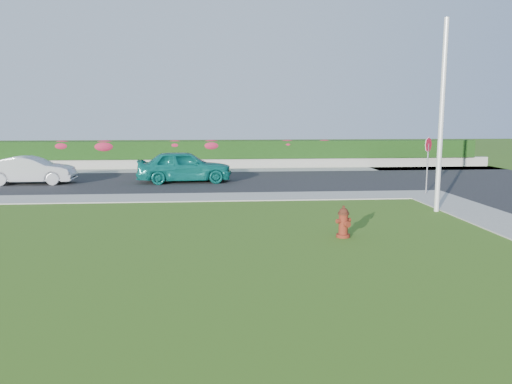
{
  "coord_description": "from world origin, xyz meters",
  "views": [
    {
      "loc": [
        -1.65,
        -10.67,
        3.18
      ],
      "look_at": [
        -0.42,
        4.4,
        0.9
      ],
      "focal_mm": 35.0,
      "sensor_mm": 36.0,
      "label": 1
    }
  ],
  "objects": [
    {
      "name": "sedan_silver",
      "position": [
        -10.33,
        13.51,
        0.69
      ],
      "size": [
        3.99,
        1.49,
        1.3
      ],
      "primitive_type": "imported",
      "rotation": [
        0.0,
        0.0,
        1.6
      ],
      "color": "#AAADB2",
      "rests_on": "street_far"
    },
    {
      "name": "street_far",
      "position": [
        -5.0,
        14.0,
        0.02
      ],
      "size": [
        26.0,
        8.0,
        0.04
      ],
      "primitive_type": "cube",
      "color": "black",
      "rests_on": "ground"
    },
    {
      "name": "stop_sign",
      "position": [
        7.1,
        9.24,
        1.74
      ],
      "size": [
        0.48,
        0.45,
        2.37
      ],
      "rotation": [
        0.0,
        0.0,
        0.36
      ],
      "color": "slate",
      "rests_on": "ground"
    },
    {
      "name": "flower_clump_c",
      "position": [
        -4.12,
        20.5,
        1.47
      ],
      "size": [
        1.18,
        0.76,
        0.59
      ],
      "primitive_type": "ellipsoid",
      "color": "#B01E43",
      "rests_on": "hedge"
    },
    {
      "name": "sedan_teal",
      "position": [
        -3.16,
        13.58,
        0.81
      ],
      "size": [
        4.67,
        2.17,
        1.55
      ],
      "primitive_type": "imported",
      "rotation": [
        0.0,
        0.0,
        1.65
      ],
      "color": "#0E6C63",
      "rests_on": "street_far"
    },
    {
      "name": "utility_pole",
      "position": [
        5.83,
        5.45,
        3.18
      ],
      "size": [
        0.16,
        0.16,
        6.35
      ],
      "primitive_type": "cylinder",
      "color": "silver",
      "rests_on": "ground"
    },
    {
      "name": "sidewalk_far",
      "position": [
        -6.0,
        9.0,
        0.02
      ],
      "size": [
        24.0,
        2.0,
        0.04
      ],
      "primitive_type": "cube",
      "color": "gray",
      "rests_on": "ground"
    },
    {
      "name": "curb_corner",
      "position": [
        7.0,
        9.0,
        0.02
      ],
      "size": [
        2.0,
        2.0,
        0.04
      ],
      "primitive_type": "cube",
      "color": "gray",
      "rests_on": "ground"
    },
    {
      "name": "flower_clump_e",
      "position": [
        2.86,
        20.5,
        1.48
      ],
      "size": [
        1.13,
        0.73,
        0.56
      ],
      "primitive_type": "ellipsoid",
      "color": "#B01E43",
      "rests_on": "hedge"
    },
    {
      "name": "flower_clump_b",
      "position": [
        -8.38,
        20.5,
        1.39
      ],
      "size": [
        1.55,
        1.0,
        0.78
      ],
      "primitive_type": "ellipsoid",
      "color": "#B01E43",
      "rests_on": "hedge"
    },
    {
      "name": "ground",
      "position": [
        0.0,
        0.0,
        0.0
      ],
      "size": [
        120.0,
        120.0,
        0.0
      ],
      "primitive_type": "plane",
      "color": "black",
      "rests_on": "ground"
    },
    {
      "name": "sidewalk_beyond",
      "position": [
        -1.0,
        19.0,
        0.02
      ],
      "size": [
        34.0,
        2.0,
        0.04
      ],
      "primitive_type": "cube",
      "color": "gray",
      "rests_on": "ground"
    },
    {
      "name": "flower_clump_d",
      "position": [
        -1.89,
        20.5,
        1.42
      ],
      "size": [
        1.4,
        0.9,
        0.7
      ],
      "primitive_type": "ellipsoid",
      "color": "#B01E43",
      "rests_on": "hedge"
    },
    {
      "name": "fire_hydrant",
      "position": [
        1.73,
        2.08,
        0.4
      ],
      "size": [
        0.44,
        0.42,
        0.85
      ],
      "rotation": [
        0.0,
        0.0,
        0.38
      ],
      "color": "#4C160B",
      "rests_on": "ground"
    },
    {
      "name": "retaining_wall",
      "position": [
        -1.0,
        20.5,
        0.3
      ],
      "size": [
        34.0,
        0.4,
        0.6
      ],
      "primitive_type": "cube",
      "color": "gray",
      "rests_on": "ground"
    },
    {
      "name": "hedge",
      "position": [
        -1.0,
        20.6,
        1.15
      ],
      "size": [
        32.0,
        0.9,
        1.1
      ],
      "primitive_type": "cube",
      "color": "black",
      "rests_on": "retaining_wall"
    },
    {
      "name": "flower_clump_a",
      "position": [
        -10.89,
        20.5,
        1.44
      ],
      "size": [
        1.31,
        0.84,
        0.66
      ],
      "primitive_type": "ellipsoid",
      "color": "#B01E43",
      "rests_on": "hedge"
    },
    {
      "name": "flower_clump_f",
      "position": [
        5.24,
        20.5,
        1.49
      ],
      "size": [
        1.04,
        0.67,
        0.52
      ],
      "primitive_type": "ellipsoid",
      "color": "#B01E43",
      "rests_on": "hedge"
    }
  ]
}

